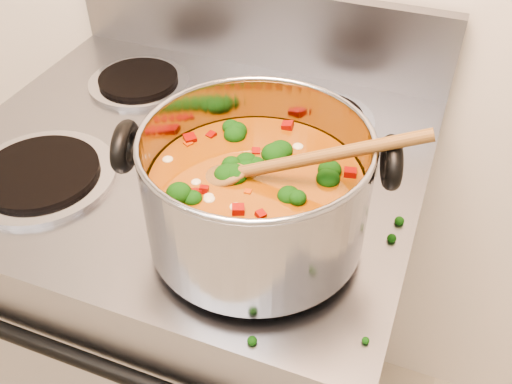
% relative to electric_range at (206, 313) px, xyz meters
% --- Properties ---
extents(electric_range, '(0.77, 0.69, 1.08)m').
position_rel_electric_range_xyz_m(electric_range, '(0.00, 0.00, 0.00)').
color(electric_range, gray).
rests_on(electric_range, ground).
extents(stockpot, '(0.35, 0.29, 0.17)m').
position_rel_electric_range_xyz_m(stockpot, '(0.18, -0.16, 0.54)').
color(stockpot, '#93939A').
rests_on(stockpot, electric_range).
extents(wooden_spoon, '(0.29, 0.09, 0.12)m').
position_rel_electric_range_xyz_m(wooden_spoon, '(0.20, -0.16, 0.59)').
color(wooden_spoon, brown).
rests_on(wooden_spoon, stockpot).
extents(cooktop_crumbs, '(0.24, 0.26, 0.01)m').
position_rel_electric_range_xyz_m(cooktop_crumbs, '(0.32, -0.10, 0.46)').
color(cooktop_crumbs, black).
rests_on(cooktop_crumbs, electric_range).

